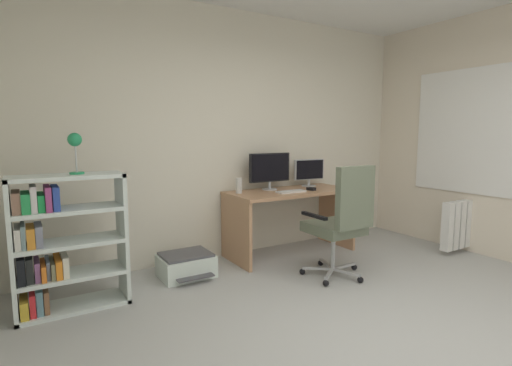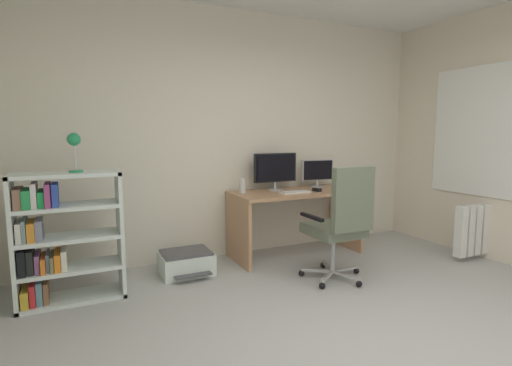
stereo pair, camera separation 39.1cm
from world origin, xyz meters
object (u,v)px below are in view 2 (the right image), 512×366
at_px(desk_lamp, 74,144).
at_px(printer, 186,263).
at_px(desk, 296,208).
at_px(desktop_speaker, 242,185).
at_px(bookshelf, 58,239).
at_px(radiator, 479,229).
at_px(office_chair, 341,221).
at_px(monitor_main, 275,169).
at_px(keyboard, 295,192).
at_px(monitor_secondary, 317,172).
at_px(computer_mouse, 317,190).

distance_m(desk_lamp, printer, 1.56).
bearing_deg(desk, desktop_speaker, 169.08).
xyz_separation_m(bookshelf, radiator, (4.25, -0.76, -0.20)).
xyz_separation_m(desk_lamp, printer, (0.97, 0.19, -1.21)).
bearing_deg(office_chair, desktop_speaker, 117.83).
distance_m(bookshelf, desk_lamp, 0.80).
bearing_deg(monitor_main, radiator, -31.16).
relative_size(desktop_speaker, printer, 0.33).
bearing_deg(printer, keyboard, -3.13).
bearing_deg(monitor_secondary, desk, -157.65).
distance_m(keyboard, radiator, 2.12).
xyz_separation_m(desktop_speaker, bookshelf, (-1.84, -0.38, -0.30)).
bearing_deg(desk_lamp, monitor_secondary, 9.05).
relative_size(computer_mouse, desktop_speaker, 0.59).
relative_size(monitor_secondary, printer, 0.82).
bearing_deg(keyboard, desk_lamp, -177.18).
relative_size(keyboard, bookshelf, 0.31).
distance_m(monitor_secondary, office_chair, 1.24).
distance_m(desk, keyboard, 0.27).
bearing_deg(monitor_secondary, monitor_main, -179.99).
relative_size(desk, printer, 2.92).
height_order(monitor_secondary, keyboard, monitor_secondary).
height_order(desk, keyboard, keyboard).
relative_size(bookshelf, desk_lamp, 3.36).
bearing_deg(desktop_speaker, desk, -10.92).
distance_m(desk, printer, 1.40).
distance_m(keyboard, bookshelf, 2.38).
height_order(monitor_secondary, office_chair, office_chair).
bearing_deg(desk_lamp, printer, 11.18).
bearing_deg(radiator, desk, 150.21).
distance_m(monitor_main, printer, 1.47).
height_order(desktop_speaker, desk_lamp, desk_lamp).
xyz_separation_m(desk, keyboard, (-0.10, -0.14, 0.21)).
xyz_separation_m(monitor_main, bookshelf, (-2.28, -0.43, -0.46)).
bearing_deg(computer_mouse, monitor_secondary, 44.87).
relative_size(bookshelf, radiator, 1.59).
distance_m(computer_mouse, bookshelf, 2.68).
xyz_separation_m(computer_mouse, desk_lamp, (-2.50, -0.14, 0.55)).
relative_size(office_chair, radiator, 1.63).
bearing_deg(radiator, desktop_speaker, 154.61).
height_order(desk, computer_mouse, computer_mouse).
bearing_deg(radiator, monitor_main, 148.84).
bearing_deg(monitor_secondary, bookshelf, -171.47).
bearing_deg(desktop_speaker, radiator, -25.39).
height_order(desktop_speaker, office_chair, office_chair).
bearing_deg(monitor_secondary, computer_mouse, -124.77).
distance_m(monitor_main, monitor_secondary, 0.59).
xyz_separation_m(monitor_secondary, computer_mouse, (-0.20, -0.29, -0.17)).
height_order(monitor_secondary, desk_lamp, desk_lamp).
bearing_deg(office_chair, radiator, -3.04).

